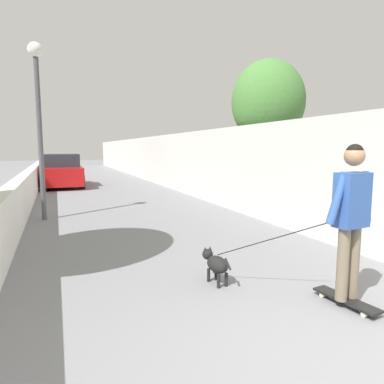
{
  "coord_description": "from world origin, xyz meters",
  "views": [
    {
      "loc": [
        -1.84,
        2.0,
        1.8
      ],
      "look_at": [
        4.01,
        -0.31,
        1.0
      ],
      "focal_mm": 32.19,
      "sensor_mm": 36.0,
      "label": 1
    }
  ],
  "objects_px": {
    "tree_right_mid": "(268,103)",
    "skateboard": "(346,300)",
    "person_skateboarder": "(351,210)",
    "car_near": "(62,172)",
    "dog": "(216,263)",
    "lamp_post": "(38,100)"
  },
  "relations": [
    {
      "from": "tree_right_mid",
      "to": "person_skateboarder",
      "type": "distance_m",
      "value": 7.53
    },
    {
      "from": "skateboard",
      "to": "dog",
      "type": "xyz_separation_m",
      "value": [
        1.15,
        1.1,
        0.21
      ]
    },
    {
      "from": "skateboard",
      "to": "car_near",
      "type": "xyz_separation_m",
      "value": [
        14.45,
        2.77,
        0.65
      ]
    },
    {
      "from": "skateboard",
      "to": "lamp_post",
      "type": "bearing_deg",
      "value": 27.42
    },
    {
      "from": "person_skateboarder",
      "to": "dog",
      "type": "height_order",
      "value": "person_skateboarder"
    },
    {
      "from": "skateboard",
      "to": "person_skateboarder",
      "type": "relative_size",
      "value": 0.46
    },
    {
      "from": "tree_right_mid",
      "to": "lamp_post",
      "type": "relative_size",
      "value": 1.05
    },
    {
      "from": "skateboard",
      "to": "person_skateboarder",
      "type": "height_order",
      "value": "person_skateboarder"
    },
    {
      "from": "tree_right_mid",
      "to": "person_skateboarder",
      "type": "xyz_separation_m",
      "value": [
        -6.49,
        3.2,
        -2.1
      ]
    },
    {
      "from": "tree_right_mid",
      "to": "skateboard",
      "type": "xyz_separation_m",
      "value": [
        -6.49,
        3.2,
        -3.15
      ]
    },
    {
      "from": "dog",
      "to": "tree_right_mid",
      "type": "bearing_deg",
      "value": -38.9
    },
    {
      "from": "tree_right_mid",
      "to": "skateboard",
      "type": "relative_size",
      "value": 5.54
    },
    {
      "from": "lamp_post",
      "to": "person_skateboarder",
      "type": "height_order",
      "value": "lamp_post"
    },
    {
      "from": "person_skateboarder",
      "to": "car_near",
      "type": "distance_m",
      "value": 14.71
    },
    {
      "from": "tree_right_mid",
      "to": "dog",
      "type": "distance_m",
      "value": 7.46
    },
    {
      "from": "person_skateboarder",
      "to": "skateboard",
      "type": "bearing_deg",
      "value": 0.0
    },
    {
      "from": "car_near",
      "to": "skateboard",
      "type": "bearing_deg",
      "value": -169.13
    },
    {
      "from": "car_near",
      "to": "tree_right_mid",
      "type": "bearing_deg",
      "value": -143.1
    },
    {
      "from": "tree_right_mid",
      "to": "dog",
      "type": "relative_size",
      "value": 3.11
    },
    {
      "from": "lamp_post",
      "to": "car_near",
      "type": "height_order",
      "value": "lamp_post"
    },
    {
      "from": "tree_right_mid",
      "to": "car_near",
      "type": "relative_size",
      "value": 1.15
    },
    {
      "from": "person_skateboarder",
      "to": "dog",
      "type": "relative_size",
      "value": 1.21
    }
  ]
}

